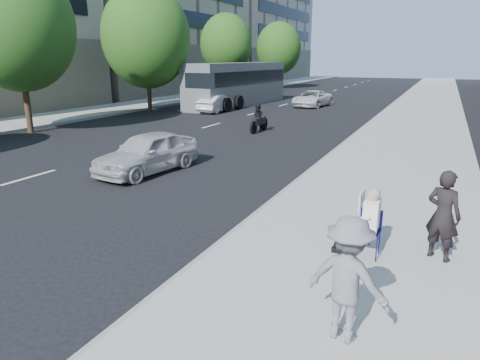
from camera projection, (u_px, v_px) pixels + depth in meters
The scene contains 15 objects.
ground at pixel (162, 235), 9.23m from camera, with size 160.00×160.00×0.00m, color black.
near_sidewalk at pixel (419, 122), 24.96m from camera, with size 5.00×120.00×0.15m, color #A2A198.
far_sidewalk at pixel (134, 105), 33.46m from camera, with size 4.50×120.00×0.15m, color #A2A198.
tree_far_b at pixel (17, 26), 20.38m from camera, with size 5.40×5.40×8.24m.
tree_far_c at pixel (146, 37), 29.11m from camera, with size 6.00×6.00×8.47m.
tree_far_d at pixel (226, 44), 39.58m from camera, with size 4.80×4.80×7.65m.
tree_far_e at pixel (279, 48), 51.78m from camera, with size 5.40×5.40×7.89m.
seated_protester at pixel (364, 218), 7.78m from camera, with size 0.83×1.12×1.31m.
jogger at pixel (348, 279), 5.39m from camera, with size 1.08×0.62×1.67m, color slate.
pedestrian_woman at pixel (443, 215), 7.59m from camera, with size 0.61×0.40×1.66m, color black.
white_sedan_near at pixel (148, 152), 14.11m from camera, with size 1.58×3.93×1.34m, color silver.
white_sedan_mid at pixel (216, 103), 29.89m from camera, with size 1.29×3.69×1.22m, color silver.
white_sedan_far at pixel (312, 99), 33.26m from camera, with size 2.01×4.36×1.21m, color white.
motorcycle at pixel (259, 120), 21.82m from camera, with size 0.71×2.04×1.42m.
bus at pixel (238, 84), 33.93m from camera, with size 3.43×12.21×3.30m.
Camera 1 is at (5.17, -7.01, 3.68)m, focal length 32.00 mm.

